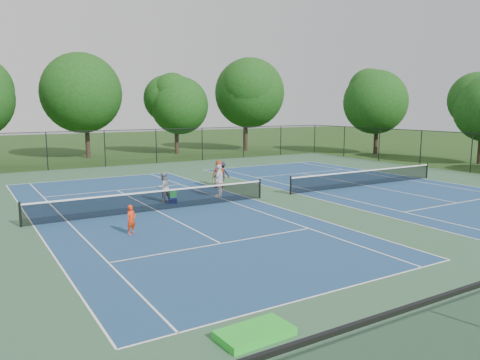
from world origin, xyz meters
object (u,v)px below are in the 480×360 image
tree_side_e (378,98)px  ball_hopper (173,194)px  bystander_a (219,181)px  bystander_b (222,174)px  ball_crate (173,200)px  child_player (131,220)px  instructor (163,187)px  tree_back_c (176,101)px  bystander_c (219,174)px  tree_back_b (85,89)px  tree_back_d (246,90)px

tree_side_e → ball_hopper: size_ratio=22.67×
tree_side_e → bystander_a: size_ratio=4.86×
bystander_b → ball_crate: bearing=58.4°
bystander_a → ball_hopper: 2.97m
child_player → instructor: bearing=32.5°
tree_back_c → bystander_c: size_ratio=4.95×
child_player → ball_hopper: bearing=27.2°
tree_back_b → child_player: tree_back_b is taller
bystander_b → bystander_c: size_ratio=0.90×
bystander_b → ball_crate: bystander_b is taller
tree_back_b → tree_back_c: size_ratio=1.19×
bystander_a → bystander_c: bearing=-159.3°
bystander_b → ball_hopper: size_ratio=3.91×
tree_back_d → instructor: 29.80m
tree_side_e → ball_hopper: 31.82m
tree_back_c → ball_hopper: bearing=-114.1°
child_player → bystander_a: (6.63, 4.93, 0.33)m
tree_back_b → bystander_a: bearing=-87.0°
instructor → ball_hopper: bearing=102.3°
tree_back_b → child_player: 30.49m
tree_back_c → bystander_a: (-7.72, -23.48, -4.57)m
ball_hopper → bystander_a: bearing=6.4°
tree_back_d → bystander_a: size_ratio=5.68×
ball_crate → tree_back_c: bearing=65.9°
tree_back_d → bystander_b: size_ratio=6.77×
instructor → tree_side_e: bearing=-169.6°
bystander_b → instructor: bearing=52.1°
tree_back_c → tree_back_d: tree_back_d is taller
bystander_a → bystander_b: bearing=-162.2°
bystander_b → tree_back_b: bearing=-59.0°
tree_back_b → bystander_c: tree_back_b is taller
bystander_b → bystander_c: bearing=69.9°
tree_back_b → ball_hopper: 25.60m
tree_back_d → bystander_c: tree_back_d is taller
tree_back_b → bystander_c: size_ratio=5.91×
ball_crate → bystander_b: bearing=35.8°
instructor → child_player: bearing=44.0°
child_player → ball_crate: (3.71, 4.60, -0.42)m
tree_side_e → ball_crate: bearing=-155.9°
instructor → bystander_c: (4.59, 2.35, 0.06)m
child_player → bystander_b: (8.53, 8.08, 0.18)m
instructor → ball_crate: (0.27, -0.59, -0.63)m
tree_back_d → ball_hopper: 30.13m
tree_back_c → ball_crate: size_ratio=22.08×
tree_back_c → tree_side_e: bearing=-31.4°
bystander_b → tree_back_d: bearing=-103.0°
tree_back_c → bystander_b: (-5.83, -20.33, -4.72)m
bystander_c → instructor: bearing=38.1°
tree_side_e → instructor: (-28.92, -12.22, -5.02)m
tree_side_e → bystander_b: (-23.83, -9.33, -5.04)m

